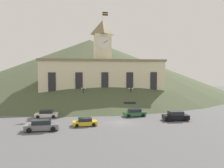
% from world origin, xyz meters
% --- Properties ---
extents(ground_plane, '(160.00, 160.00, 0.00)m').
position_xyz_m(ground_plane, '(0.00, 0.00, 0.00)').
color(ground_plane, '#565659').
extents(civic_building, '(34.94, 9.91, 26.21)m').
position_xyz_m(civic_building, '(0.00, 23.50, 7.04)').
color(civic_building, beige).
rests_on(civic_building, ground).
extents(banner_fence, '(32.67, 0.12, 2.29)m').
position_xyz_m(banner_fence, '(0.00, 15.30, 1.15)').
color(banner_fence, gold).
rests_on(banner_fence, ground).
extents(hillside_backdrop, '(125.39, 125.39, 24.35)m').
position_xyz_m(hillside_backdrop, '(0.00, 68.40, 12.18)').
color(hillside_backdrop, '#424C33').
rests_on(hillside_backdrop, ground).
extents(street_lamp_far_left, '(1.26, 0.36, 5.28)m').
position_xyz_m(street_lamp_far_left, '(-5.85, 16.33, 3.81)').
color(street_lamp_far_left, black).
rests_on(street_lamp_far_left, ground).
extents(street_lamp_center, '(1.26, 0.36, 5.05)m').
position_xyz_m(street_lamp_center, '(6.51, 16.33, 3.66)').
color(street_lamp_center, black).
rests_on(street_lamp_center, ground).
extents(car_black_suv, '(5.05, 2.70, 1.80)m').
position_xyz_m(car_black_suv, '(10.98, -0.12, 0.83)').
color(car_black_suv, black).
rests_on(car_black_suv, ground).
extents(car_gray_pickup, '(5.31, 2.38, 1.75)m').
position_xyz_m(car_gray_pickup, '(-13.50, -2.87, 0.81)').
color(car_gray_pickup, slate).
rests_on(car_gray_pickup, ground).
extents(car_white_taxi, '(4.61, 2.38, 1.50)m').
position_xyz_m(car_white_taxi, '(-13.89, 6.99, 0.69)').
color(car_white_taxi, white).
rests_on(car_white_taxi, ground).
extents(car_blue_van, '(5.17, 2.52, 2.10)m').
position_xyz_m(car_blue_van, '(4.76, 11.52, 0.96)').
color(car_blue_van, '#284C99').
rests_on(car_blue_van, ground).
extents(car_yellow_coupe, '(4.27, 2.25, 1.35)m').
position_xyz_m(car_yellow_coupe, '(-6.51, -1.03, 0.63)').
color(car_yellow_coupe, yellow).
rests_on(car_yellow_coupe, ground).
extents(car_green_wagon, '(4.69, 2.32, 1.55)m').
position_xyz_m(car_green_wagon, '(4.21, 4.85, 0.72)').
color(car_green_wagon, '#2D663D').
rests_on(car_green_wagon, ground).
extents(pedestrian, '(0.49, 0.49, 1.74)m').
position_xyz_m(pedestrian, '(-1.57, 13.82, 0.95)').
color(pedestrian, '#4C4C4C').
rests_on(pedestrian, ground).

